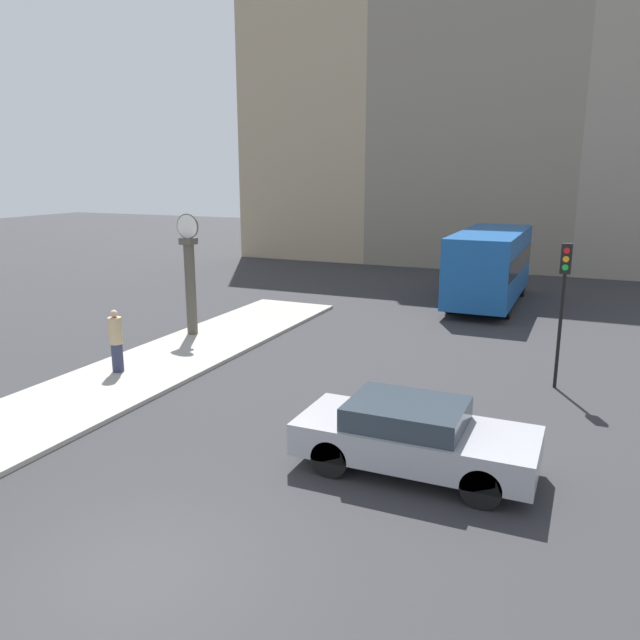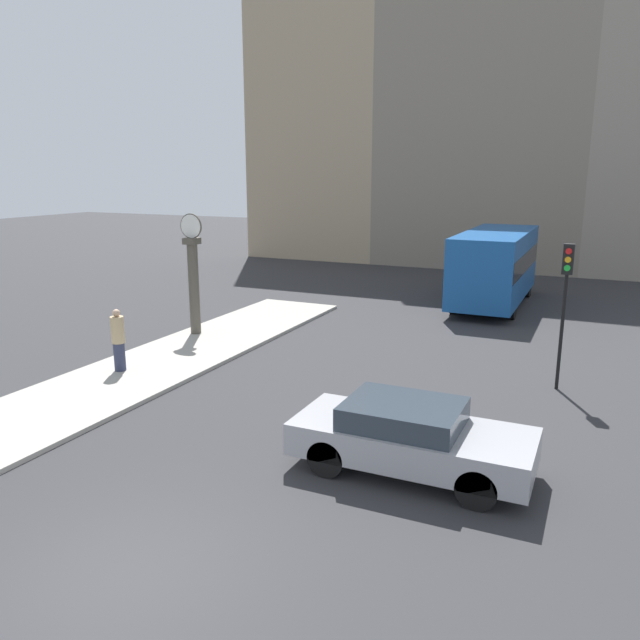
# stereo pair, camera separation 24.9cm
# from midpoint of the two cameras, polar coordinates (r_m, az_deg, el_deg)

# --- Properties ---
(ground_plane) EXTENTS (120.00, 120.00, 0.00)m
(ground_plane) POSITION_cam_midpoint_polar(r_m,az_deg,el_deg) (9.81, -16.61, -21.40)
(ground_plane) COLOR #2D2D30
(sidewalk_corner) EXTENTS (3.31, 19.29, 0.11)m
(sidewalk_corner) POSITION_cam_midpoint_polar(r_m,az_deg,el_deg) (18.52, -14.74, -4.16)
(sidewalk_corner) COLOR #A39E93
(sidewalk_corner) RESTS_ON ground_plane
(building_row) EXTENTS (31.62, 5.00, 17.92)m
(building_row) POSITION_cam_midpoint_polar(r_m,az_deg,el_deg) (38.47, 16.95, 17.41)
(building_row) COLOR tan
(building_row) RESTS_ON ground_plane
(sedan_car) EXTENTS (4.43, 1.87, 1.35)m
(sedan_car) POSITION_cam_midpoint_polar(r_m,az_deg,el_deg) (11.94, 8.83, -10.47)
(sedan_car) COLOR #9E9EA3
(sedan_car) RESTS_ON ground_plane
(bus_distant) EXTENTS (2.50, 7.67, 3.09)m
(bus_distant) POSITION_cam_midpoint_polar(r_m,az_deg,el_deg) (27.16, 15.98, 4.97)
(bus_distant) COLOR #195199
(bus_distant) RESTS_ON ground_plane
(traffic_light_far) EXTENTS (0.26, 0.24, 3.78)m
(traffic_light_far) POSITION_cam_midpoint_polar(r_m,az_deg,el_deg) (16.83, 21.94, 2.85)
(traffic_light_far) COLOR black
(traffic_light_far) RESTS_ON ground_plane
(street_clock) EXTENTS (0.83, 0.45, 4.06)m
(street_clock) POSITION_cam_midpoint_polar(r_m,az_deg,el_deg) (21.37, -11.17, 3.86)
(street_clock) COLOR #4C473D
(street_clock) RESTS_ON sidewalk_corner
(pedestrian_tan_coat) EXTENTS (0.36, 0.36, 1.74)m
(pedestrian_tan_coat) POSITION_cam_midpoint_polar(r_m,az_deg,el_deg) (18.02, -17.58, -1.77)
(pedestrian_tan_coat) COLOR #2D334C
(pedestrian_tan_coat) RESTS_ON sidewalk_corner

